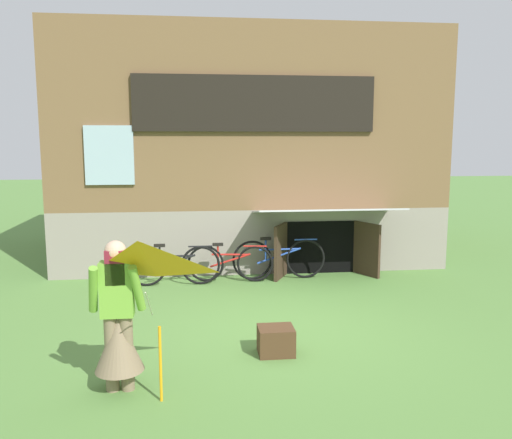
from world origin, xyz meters
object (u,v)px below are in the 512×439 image
at_px(bicycle_blue, 279,259).
at_px(person, 118,329).
at_px(bicycle_black, 173,265).
at_px(bicycle_red, 230,263).
at_px(wooden_crate, 276,341).
at_px(kite, 139,288).

bearing_deg(bicycle_blue, person, -119.36).
bearing_deg(bicycle_black, bicycle_red, 7.46).
xyz_separation_m(bicycle_red, bicycle_black, (-1.05, -0.14, 0.02)).
relative_size(bicycle_black, wooden_crate, 3.85).
bearing_deg(person, bicycle_black, 62.87).
distance_m(bicycle_blue, bicycle_red, 0.95).
height_order(bicycle_blue, wooden_crate, bicycle_blue).
relative_size(kite, bicycle_blue, 0.87).
bearing_deg(person, kite, -85.31).
bearing_deg(person, bicycle_blue, 39.83).
relative_size(person, bicycle_blue, 0.91).
distance_m(kite, bicycle_red, 5.13).
distance_m(person, bicycle_black, 4.19).
distance_m(bicycle_blue, wooden_crate, 3.67).
xyz_separation_m(kite, wooden_crate, (1.51, 1.39, -1.12)).
xyz_separation_m(bicycle_red, wooden_crate, (0.34, -3.52, -0.19)).
bearing_deg(bicycle_blue, bicycle_red, -174.90).
xyz_separation_m(person, bicycle_red, (1.47, 4.31, -0.33)).
bearing_deg(bicycle_black, kite, -91.66).
xyz_separation_m(person, bicycle_blue, (2.41, 4.40, -0.29)).
bearing_deg(bicycle_red, kite, -96.17).
height_order(person, bicycle_black, person).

